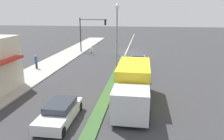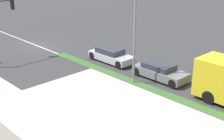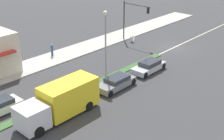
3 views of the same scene
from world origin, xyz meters
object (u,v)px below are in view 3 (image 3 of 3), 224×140
at_px(pedestrian, 52,49).
at_px(sedan_silver, 149,66).
at_px(warning_aframe_sign, 133,39).
at_px(delivery_truck, 61,101).
at_px(suv_grey, 116,83).
at_px(street_lamp, 106,37).
at_px(traffic_signal_main, 132,15).

height_order(pedestrian, sedan_silver, pedestrian).
xyz_separation_m(pedestrian, warning_aframe_sign, (-3.91, -11.50, -0.54)).
relative_size(delivery_truck, sedan_silver, 1.69).
bearing_deg(warning_aframe_sign, suv_grey, 122.20).
height_order(street_lamp, pedestrian, street_lamp).
height_order(street_lamp, delivery_truck, street_lamp).
distance_m(street_lamp, pedestrian, 10.43).
relative_size(pedestrian, warning_aframe_sign, 1.93).
bearing_deg(warning_aframe_sign, delivery_truck, 112.02).
bearing_deg(warning_aframe_sign, traffic_signal_main, -16.45).
relative_size(street_lamp, sedan_silver, 1.66).
bearing_deg(warning_aframe_sign, pedestrian, 71.24).
bearing_deg(suv_grey, traffic_signal_main, -56.96).
xyz_separation_m(street_lamp, sedan_silver, (-2.20, -4.80, -4.15)).
distance_m(pedestrian, warning_aframe_sign, 12.16).
bearing_deg(delivery_truck, warning_aframe_sign, -67.98).
height_order(warning_aframe_sign, sedan_silver, sedan_silver).
bearing_deg(suv_grey, sedan_silver, -90.00).
bearing_deg(pedestrian, suv_grey, 174.24).
xyz_separation_m(warning_aframe_sign, suv_grey, (-8.00, 12.70, 0.19)).
distance_m(traffic_signal_main, sedan_silver, 11.46).
bearing_deg(street_lamp, suv_grey, 159.12).
bearing_deg(street_lamp, pedestrian, -2.14).
bearing_deg(suv_grey, pedestrian, -5.76).
bearing_deg(suv_grey, delivery_truck, 90.00).
relative_size(delivery_truck, suv_grey, 1.68).
bearing_deg(warning_aframe_sign, street_lamp, 116.05).
bearing_deg(delivery_truck, suv_grey, -90.00).
relative_size(sedan_silver, suv_grey, 1.00).
height_order(traffic_signal_main, street_lamp, street_lamp).
height_order(warning_aframe_sign, suv_grey, suv_grey).
height_order(traffic_signal_main, warning_aframe_sign, traffic_signal_main).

